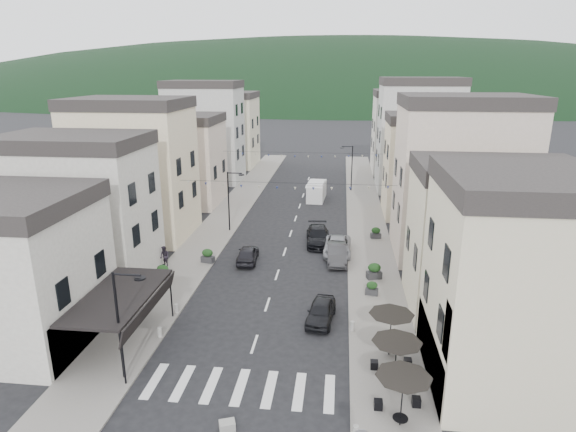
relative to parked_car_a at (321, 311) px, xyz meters
name	(u,v)px	position (x,y,z in m)	size (l,w,h in m)	color
ground	(231,414)	(-3.74, -9.17, -0.67)	(700.00, 700.00, 0.00)	black
sidewalk_left	(230,213)	(-11.24, 22.83, -0.61)	(4.00, 76.00, 0.12)	slate
sidewalk_right	(365,218)	(3.76, 22.83, -0.61)	(4.00, 76.00, 0.12)	slate
hill_backdrop	(336,95)	(-3.74, 290.83, -0.67)	(640.00, 360.00, 70.00)	black
bistro_building	(541,294)	(10.76, -5.17, 4.33)	(10.00, 8.00, 10.00)	beige
boutique_awning	(123,297)	(-10.98, -4.17, 2.45)	(3.77, 7.50, 3.28)	black
buildings_row_left	(182,150)	(-18.24, 28.58, 5.45)	(10.20, 54.16, 14.00)	#B5B1A6
buildings_row_right	(429,154)	(10.76, 27.42, 5.65)	(10.20, 54.16, 14.50)	beige
cafe_terrace	(397,347)	(3.96, -6.37, 1.69)	(2.50, 8.10, 2.53)	black
streetlamp_left_near	(123,315)	(-9.56, -7.17, 3.03)	(1.70, 0.56, 6.00)	black
streetlamp_left_far	(231,195)	(-9.56, 16.83, 3.03)	(1.70, 0.56, 6.00)	black
streetlamp_right_far	(350,163)	(2.09, 34.83, 3.03)	(1.70, 0.56, 6.00)	black
bollards	(253,342)	(-3.74, -3.67, -0.25)	(11.66, 10.26, 0.60)	gray
bunting_near	(286,187)	(-3.74, 12.83, 4.99)	(19.00, 0.28, 0.62)	black
bunting_far	(302,156)	(-3.74, 28.83, 4.99)	(19.00, 0.28, 0.62)	black
parked_car_a	(321,311)	(0.00, 0.00, 0.00)	(1.58, 3.92, 1.34)	black
parked_car_b	(337,254)	(0.85, 10.02, 0.06)	(1.55, 4.44, 1.46)	#2D2D2F
parked_car_c	(337,246)	(0.86, 11.85, 0.03)	(2.32, 5.02, 1.40)	#919299
parked_car_d	(318,236)	(-0.94, 14.23, 0.08)	(2.09, 5.13, 1.49)	black
parked_car_e	(248,254)	(-6.54, 9.24, 0.02)	(1.62, 4.03, 1.37)	black
delivery_van	(317,190)	(-1.94, 30.02, 0.49)	(2.24, 5.03, 2.36)	silver
pedestrian_a	(128,306)	(-12.27, -1.17, 0.27)	(0.60, 0.39, 1.64)	black
pedestrian_b	(164,256)	(-12.94, 7.22, 0.31)	(0.83, 0.65, 1.71)	#251F29
concrete_block_c	(227,426)	(-3.69, -10.17, -0.47)	(0.70, 0.50, 0.40)	gray
planter_la	(163,272)	(-12.19, 4.82, 0.01)	(1.07, 0.65, 1.15)	#2D2E30
planter_lb	(208,256)	(-9.74, 8.46, 0.02)	(1.15, 0.81, 1.16)	#2E2E30
planter_ra	(372,288)	(3.41, 3.93, -0.06)	(0.96, 0.63, 0.99)	#2D2D2F
planter_rb	(374,271)	(3.73, 6.72, 0.06)	(1.24, 0.92, 1.24)	#28282A
planter_rc	(376,233)	(4.42, 16.06, -0.03)	(1.03, 0.69, 1.06)	#323235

